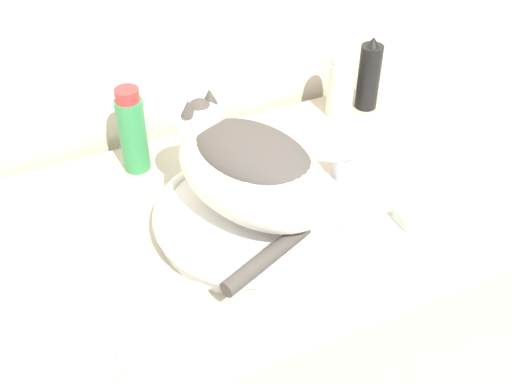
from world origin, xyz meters
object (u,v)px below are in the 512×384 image
Objects in this scene: shampoo_bottle_tall at (132,131)px; lotion_bottle_white at (341,81)px; cat at (249,167)px; hairspray_can_black at (369,75)px; cream_tube at (93,381)px; faucet at (339,157)px; soap_bar at (415,216)px.

lotion_bottle_white is at bearing 0.00° from shampoo_bottle_tall.
cat is at bearing -62.00° from shampoo_bottle_tall.
hairspray_can_black is 1.28× the size of cream_tube.
faucet is at bearing -105.39° from cat.
lotion_bottle_white is (0.14, 0.23, 0.01)m from faucet.
cream_tube is (-0.35, -0.22, -0.12)m from cat.
soap_bar is (0.08, -0.15, -0.06)m from faucet.
hairspray_can_black is at bearing 0.00° from shampoo_bottle_tall.
cream_tube is 0.65m from soap_bar.
soap_bar is (-0.13, -0.38, -0.07)m from hairspray_can_black.
lotion_bottle_white is at bearing 34.64° from cream_tube.
shampoo_bottle_tall is at bearing 66.33° from cream_tube.
hairspray_can_black is 0.07m from lotion_bottle_white.
shampoo_bottle_tall is at bearing 138.22° from soap_bar.
cream_tube reaches higher than soap_bar.
cream_tube is at bearing -148.00° from hairspray_can_black.
cream_tube is at bearing 14.32° from faucet.
cream_tube is (-0.56, -0.25, -0.06)m from faucet.
lotion_bottle_white is at bearing 81.21° from soap_bar.
cream_tube is (-0.77, -0.48, -0.07)m from hairspray_can_black.
hairspray_can_black is at bearing 70.81° from soap_bar.
shampoo_bottle_tall is at bearing 180.00° from lotion_bottle_white.
cat is 0.34m from soap_bar.
shampoo_bottle_tall is 0.49m from lotion_bottle_white.
soap_bar is (-0.06, -0.38, -0.07)m from lotion_bottle_white.
shampoo_bottle_tall reaches higher than faucet.
lotion_bottle_white is (0.35, 0.26, -0.05)m from cat.
shampoo_bottle_tall reaches higher than cream_tube.
soap_bar is at bearing -98.79° from lotion_bottle_white.
faucet is 0.42m from shampoo_bottle_tall.
soap_bar is at bearing 8.93° from cream_tube.
cat is 2.32× the size of faucet.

